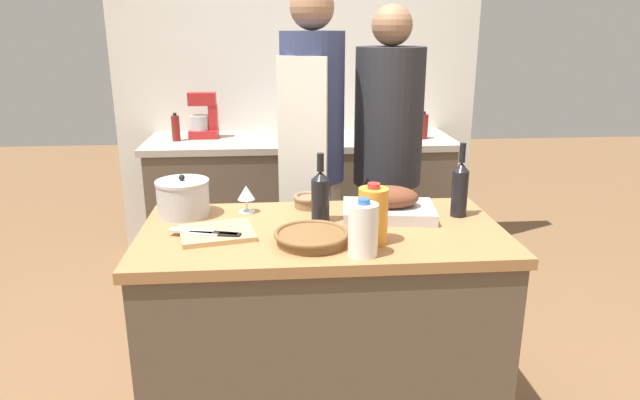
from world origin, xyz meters
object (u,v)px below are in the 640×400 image
object	(u,v)px
wine_bottle_dark	(460,188)
wicker_basket	(312,237)
stand_mixer	(203,119)
condiment_bottle_tall	(176,128)
person_cook_aproned	(312,151)
condiment_bottle_extra	(320,123)
juice_jug	(373,215)
cutting_board	(217,233)
milk_jug	(363,229)
person_cook_guest	(387,159)
condiment_bottle_short	(423,126)
mixing_bowl	(309,200)
wine_bottle_green	(320,195)
roasting_pan	(389,205)
stock_pot	(183,198)
knife_chef	(207,232)
knife_paring	(215,234)
wine_glass_left	(246,194)

from	to	relation	value
wine_bottle_dark	wicker_basket	bearing A→B (deg)	-157.27
stand_mixer	condiment_bottle_tall	bearing A→B (deg)	-150.58
person_cook_aproned	condiment_bottle_extra	bearing A→B (deg)	105.57
juice_jug	cutting_board	bearing A→B (deg)	167.98
milk_jug	person_cook_guest	distance (m)	1.11
condiment_bottle_short	condiment_bottle_tall	bearing A→B (deg)	177.93
condiment_bottle_short	stand_mixer	bearing A→B (deg)	173.93
juice_jug	milk_jug	size ratio (longest dim) A/B	1.10
mixing_bowl	stand_mixer	size ratio (longest dim) A/B	0.47
wine_bottle_green	stand_mixer	bearing A→B (deg)	111.31
wicker_basket	wine_bottle_dark	distance (m)	0.66
cutting_board	stand_mixer	xyz separation A→B (m)	(-0.22, 1.69, 0.15)
condiment_bottle_short	condiment_bottle_extra	distance (m)	0.65
roasting_pan	stock_pot	xyz separation A→B (m)	(-0.81, 0.09, 0.02)
wicker_basket	wine_bottle_dark	size ratio (longest dim) A/B	0.89
knife_chef	condiment_bottle_extra	world-z (taller)	condiment_bottle_extra
roasting_pan	condiment_bottle_short	world-z (taller)	condiment_bottle_short
wicker_basket	condiment_bottle_short	xyz separation A→B (m)	(0.82, 1.65, 0.09)
stand_mixer	person_cook_aproned	world-z (taller)	person_cook_aproned
roasting_pan	cutting_board	xyz separation A→B (m)	(-0.66, -0.15, -0.04)
condiment_bottle_extra	person_cook_aproned	world-z (taller)	person_cook_aproned
juice_jug	person_cook_guest	xyz separation A→B (m)	(0.24, 0.96, -0.03)
wicker_basket	condiment_bottle_short	world-z (taller)	condiment_bottle_short
roasting_pan	cutting_board	bearing A→B (deg)	-166.88
wine_bottle_green	person_cook_guest	distance (m)	0.83
mixing_bowl	milk_jug	world-z (taller)	milk_jug
wicker_basket	knife_paring	bearing A→B (deg)	169.33
knife_paring	condiment_bottle_extra	xyz separation A→B (m)	(0.51, 1.61, 0.12)
condiment_bottle_extra	person_cook_aproned	distance (m)	0.78
mixing_bowl	milk_jug	bearing A→B (deg)	-75.16
juice_jug	condiment_bottle_tall	distance (m)	1.95
wicker_basket	stock_pot	size ratio (longest dim) A/B	1.25
wine_bottle_green	condiment_bottle_extra	distance (m)	1.45
cutting_board	juice_jug	bearing A→B (deg)	-12.02
person_cook_guest	condiment_bottle_extra	bearing A→B (deg)	125.88
wicker_basket	person_cook_aproned	xyz separation A→B (m)	(0.07, 0.90, 0.11)
mixing_bowl	wine_bottle_dark	size ratio (longest dim) A/B	0.46
cutting_board	stock_pot	xyz separation A→B (m)	(-0.15, 0.24, 0.06)
mixing_bowl	knife_paring	distance (m)	0.50
wine_glass_left	person_cook_aproned	xyz separation A→B (m)	(0.30, 0.53, 0.05)
wine_glass_left	person_cook_aproned	bearing A→B (deg)	60.34
stock_pot	wine_bottle_green	distance (m)	0.55
person_cook_aproned	knife_paring	bearing A→B (deg)	-92.61
roasting_pan	cutting_board	distance (m)	0.68
condiment_bottle_short	wicker_basket	bearing A→B (deg)	-116.38
cutting_board	condiment_bottle_short	size ratio (longest dim) A/B	1.74
juice_jug	wicker_basket	bearing A→B (deg)	178.17
stand_mixer	person_cook_guest	distance (m)	1.32
mixing_bowl	wine_glass_left	size ratio (longest dim) A/B	1.21
milk_jug	condiment_bottle_tall	distance (m)	2.02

